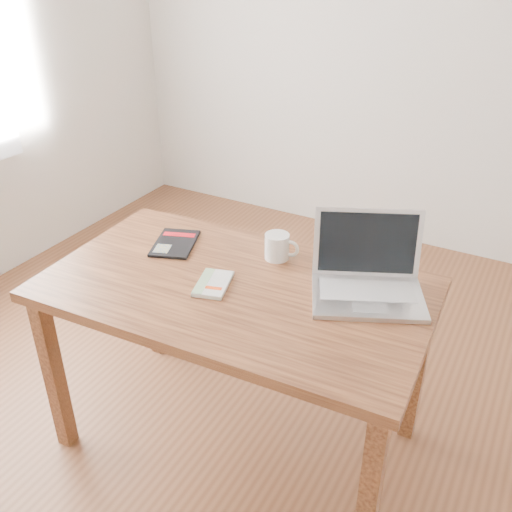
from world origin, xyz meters
The scene contains 6 objects.
room centered at (-0.07, 0.00, 1.36)m, with size 4.04×4.04×2.70m.
desk centered at (-0.07, -0.07, 0.66)m, with size 1.39×0.84×0.75m.
white_guidebook centered at (-0.13, -0.12, 0.76)m, with size 0.15×0.20×0.02m.
black_guidebook centered at (-0.43, 0.07, 0.76)m, with size 0.22×0.27×0.01m.
laptop centered at (0.35, 0.11, 0.81)m, with size 0.46×0.43×0.26m.
coffee_mug centered at (-0.02, 0.17, 0.80)m, with size 0.13×0.09×0.10m.
Camera 1 is at (0.82, -1.53, 1.83)m, focal length 40.00 mm.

